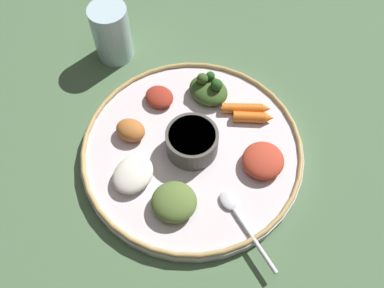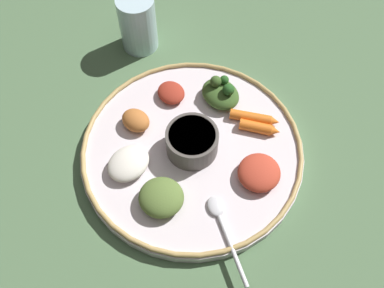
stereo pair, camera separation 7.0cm
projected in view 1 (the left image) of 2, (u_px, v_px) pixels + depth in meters
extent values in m
plane|color=#4C6B47|center=(192.00, 154.00, 0.73)|extent=(2.40, 2.40, 0.00)
cylinder|color=silver|center=(192.00, 151.00, 0.73)|extent=(0.38, 0.38, 0.02)
torus|color=tan|center=(192.00, 148.00, 0.71)|extent=(0.37, 0.37, 0.01)
cylinder|color=#4C4742|center=(192.00, 142.00, 0.70)|extent=(0.09, 0.09, 0.04)
cylinder|color=brown|center=(192.00, 135.00, 0.68)|extent=(0.08, 0.08, 0.01)
ellipsoid|color=silver|center=(228.00, 201.00, 0.66)|extent=(0.04, 0.03, 0.01)
cylinder|color=silver|center=(254.00, 240.00, 0.63)|extent=(0.11, 0.02, 0.01)
ellipsoid|color=#385623|center=(208.00, 90.00, 0.76)|extent=(0.09, 0.09, 0.03)
sphere|color=#23511E|center=(210.00, 76.00, 0.75)|extent=(0.02, 0.02, 0.02)
sphere|color=#23511E|center=(217.00, 85.00, 0.74)|extent=(0.02, 0.02, 0.02)
sphere|color=#385623|center=(202.00, 79.00, 0.75)|extent=(0.02, 0.02, 0.02)
cylinder|color=orange|center=(249.00, 117.00, 0.74)|extent=(0.04, 0.06, 0.02)
cone|color=orange|center=(269.00, 118.00, 0.74)|extent=(0.02, 0.02, 0.02)
cylinder|color=orange|center=(242.00, 108.00, 0.75)|extent=(0.05, 0.07, 0.02)
cone|color=orange|center=(267.00, 109.00, 0.75)|extent=(0.02, 0.02, 0.02)
ellipsoid|color=maroon|center=(159.00, 97.00, 0.76)|extent=(0.07, 0.06, 0.02)
ellipsoid|color=#B73D28|center=(263.00, 160.00, 0.69)|extent=(0.10, 0.10, 0.03)
ellipsoid|color=#B2662D|center=(131.00, 130.00, 0.72)|extent=(0.07, 0.06, 0.03)
ellipsoid|color=silver|center=(133.00, 174.00, 0.68)|extent=(0.09, 0.09, 0.03)
ellipsoid|color=#567033|center=(174.00, 202.00, 0.65)|extent=(0.09, 0.10, 0.03)
cylinder|color=silver|center=(111.00, 33.00, 0.80)|extent=(0.07, 0.07, 0.11)
cylinder|color=tan|center=(115.00, 47.00, 0.83)|extent=(0.06, 0.06, 0.04)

